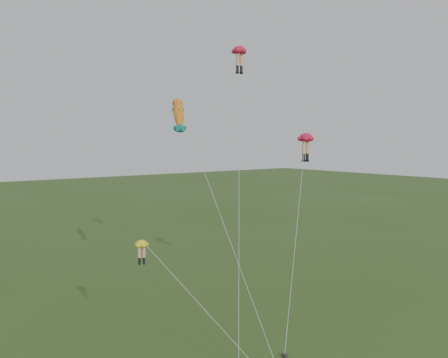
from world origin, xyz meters
TOP-DOWN VIEW (x-y plane):
  - legs_kite_red_high at (5.40, 9.06)m, footprint 8.01×9.62m
  - legs_kite_red_mid at (8.32, 4.44)m, footprint 7.86×5.85m
  - legs_kite_yellow at (-6.14, 3.62)m, footprint 5.23×7.29m
  - fish_kite at (0.78, 10.96)m, footprint 2.25×13.97m

SIDE VIEW (x-z plane):
  - legs_kite_yellow at x=-6.14m, z-range 3.19..11.11m
  - legs_kite_red_mid at x=8.32m, z-range 6.46..20.93m
  - fish_kite at x=0.78m, z-range 7.22..24.82m
  - legs_kite_red_high at x=5.40m, z-range 9.80..31.36m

